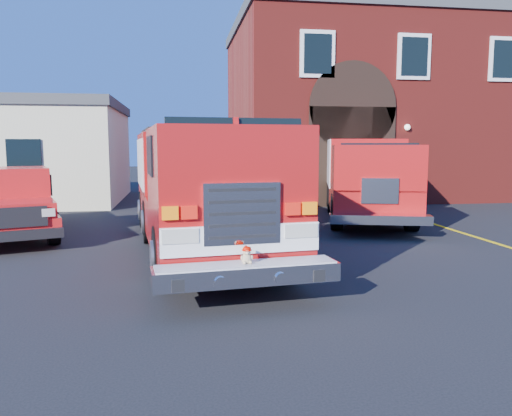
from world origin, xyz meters
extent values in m
plane|color=black|center=(0.00, 0.00, 0.00)|extent=(100.00, 100.00, 0.00)
cube|color=yellow|center=(6.50, 1.00, 0.00)|extent=(0.12, 3.00, 0.01)
cube|color=yellow|center=(6.50, 4.00, 0.00)|extent=(0.12, 3.00, 0.01)
cube|color=yellow|center=(6.50, 7.00, 0.00)|extent=(0.12, 3.00, 0.01)
cube|color=maroon|center=(9.00, 14.00, 4.00)|extent=(15.00, 10.00, 8.00)
cube|color=#3D4042|center=(9.00, 14.00, 8.20)|extent=(15.20, 10.20, 0.50)
cube|color=black|center=(5.50, 8.98, 2.00)|extent=(3.60, 0.12, 4.00)
cylinder|color=black|center=(5.50, 8.98, 4.00)|extent=(3.60, 0.12, 3.60)
cube|color=black|center=(4.00, 8.95, 6.00)|extent=(1.40, 0.10, 1.80)
cube|color=black|center=(8.00, 8.95, 6.00)|extent=(1.40, 0.10, 1.80)
cube|color=black|center=(12.00, 8.95, 6.00)|extent=(1.40, 0.10, 1.80)
cube|color=beige|center=(-9.00, 13.00, 2.00)|extent=(10.00, 8.00, 4.00)
cube|color=#3D4042|center=(-9.00, 13.00, 4.15)|extent=(10.20, 8.20, 0.40)
cube|color=black|center=(-7.00, 8.97, 2.00)|extent=(1.20, 0.10, 1.40)
cylinder|color=black|center=(-1.72, -1.78, 0.55)|extent=(0.46, 1.13, 1.09)
cylinder|color=black|center=(0.46, -1.54, 0.55)|extent=(0.46, 1.13, 1.09)
cube|color=#AB1313|center=(-0.97, 1.51, 0.85)|extent=(3.44, 9.17, 0.90)
cube|color=#AB1313|center=(-1.22, 3.79, 1.99)|extent=(2.94, 4.62, 1.59)
cube|color=#AB1313|center=(-0.66, -1.36, 2.04)|extent=(2.82, 3.43, 1.49)
cube|color=black|center=(-0.53, -2.60, 2.44)|extent=(2.19, 0.31, 0.94)
cube|color=red|center=(-0.66, -1.36, 2.87)|extent=(1.62, 0.51, 0.14)
cube|color=white|center=(-0.49, -2.96, 1.05)|extent=(2.48, 0.33, 0.44)
cube|color=silver|center=(-0.49, -2.97, 1.44)|extent=(1.19, 0.19, 0.94)
cube|color=silver|center=(-0.46, -3.24, 0.58)|extent=(2.83, 0.84, 0.28)
cube|color=#B7B7BF|center=(-2.47, 3.65, 1.99)|extent=(0.42, 3.57, 1.29)
cube|color=#B7B7BF|center=(0.03, 3.92, 1.99)|extent=(0.42, 3.57, 1.29)
sphere|color=tan|center=(-0.46, -3.24, 0.80)|extent=(0.17, 0.17, 0.16)
sphere|color=tan|center=(-0.46, -3.25, 0.92)|extent=(0.14, 0.14, 0.13)
sphere|color=tan|center=(-0.51, -3.24, 0.96)|extent=(0.05, 0.05, 0.05)
sphere|color=tan|center=(-0.41, -3.23, 0.96)|extent=(0.05, 0.05, 0.05)
ellipsoid|color=red|center=(-0.46, -3.24, 0.96)|extent=(0.14, 0.14, 0.07)
cylinder|color=red|center=(-0.46, -3.25, 0.94)|extent=(0.17, 0.17, 0.01)
cylinder|color=black|center=(-4.55, 2.51, 0.41)|extent=(0.53, 0.86, 0.81)
cube|color=red|center=(-6.00, 4.02, 0.56)|extent=(3.69, 5.95, 0.46)
cube|color=red|center=(-5.37, 2.13, 0.97)|extent=(2.26, 2.04, 0.36)
cube|color=red|center=(-5.90, 3.73, 1.37)|extent=(2.35, 2.33, 1.02)
cube|color=red|center=(-6.51, 5.56, 0.97)|extent=(2.45, 2.62, 0.56)
cube|color=black|center=(-5.09, 1.28, 0.46)|extent=(2.01, 0.79, 0.22)
cylinder|color=black|center=(3.15, 3.58, 0.54)|extent=(0.62, 1.12, 1.07)
cylinder|color=black|center=(5.21, 3.00, 0.54)|extent=(0.62, 1.12, 1.07)
cube|color=#AB1313|center=(4.91, 5.92, 0.83)|extent=(4.44, 8.16, 0.88)
cube|color=#AB1313|center=(5.31, 7.32, 1.95)|extent=(3.66, 5.35, 1.46)
cube|color=#AB1313|center=(4.18, 3.29, 1.85)|extent=(2.98, 2.91, 1.27)
cube|color=#B7B7BF|center=(4.13, 7.65, 1.85)|extent=(1.14, 3.95, 1.66)
cube|color=#B7B7BF|center=(6.49, 6.99, 1.85)|extent=(1.14, 3.95, 1.66)
cube|color=silver|center=(3.80, 1.93, 0.54)|extent=(2.65, 1.13, 0.24)
camera|label=1|loc=(-1.43, -10.41, 2.48)|focal=35.00mm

